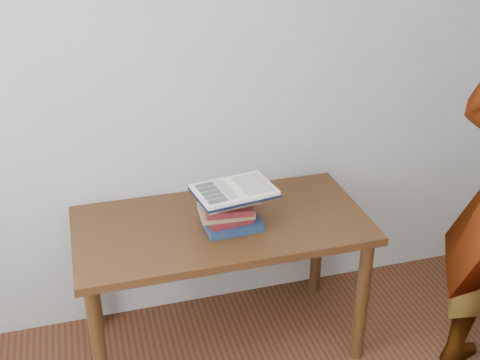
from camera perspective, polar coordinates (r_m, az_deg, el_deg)
name	(u,v)px	position (r m, az deg, el deg)	size (l,w,h in m)	color
room_shell	(311,176)	(1.07, 6.76, 0.40)	(3.54, 3.54, 2.62)	#ABAAA1
desk	(222,240)	(2.76, -1.73, -5.75)	(1.31, 0.66, 0.70)	#452111
book_stack	(229,209)	(2.62, -1.05, -2.80)	(0.27, 0.22, 0.18)	#162843
open_book	(234,190)	(2.55, -0.53, -1.00)	(0.37, 0.28, 0.03)	black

